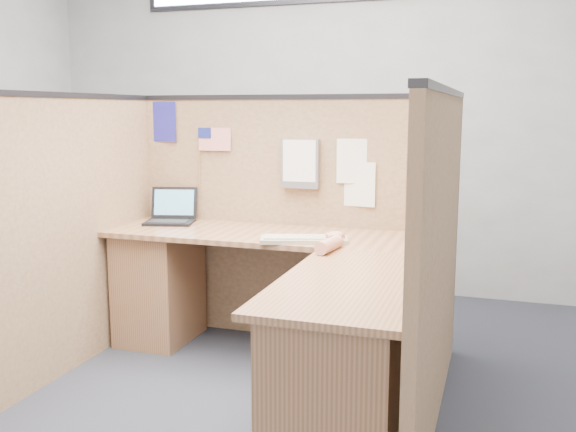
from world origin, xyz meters
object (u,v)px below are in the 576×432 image
(laptop, at_px, (174,214))
(mouse, at_px, (336,240))
(l_desk, at_px, (279,312))
(keyboard, at_px, (304,239))

(laptop, xyz_separation_m, mouse, (1.15, -0.33, -0.03))
(l_desk, bearing_deg, mouse, 41.13)
(keyboard, distance_m, mouse, 0.18)
(laptop, height_order, keyboard, laptop)
(l_desk, bearing_deg, laptop, 149.04)
(l_desk, relative_size, keyboard, 3.92)
(laptop, bearing_deg, l_desk, -45.51)
(keyboard, xyz_separation_m, mouse, (0.18, 0.01, 0.01))
(l_desk, xyz_separation_m, mouse, (0.24, 0.21, 0.36))
(mouse, bearing_deg, l_desk, -138.87)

